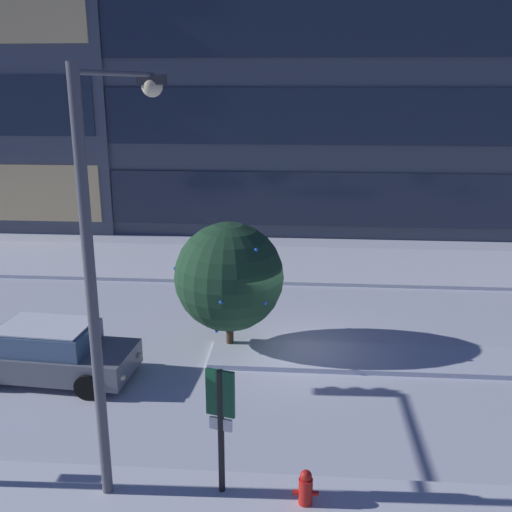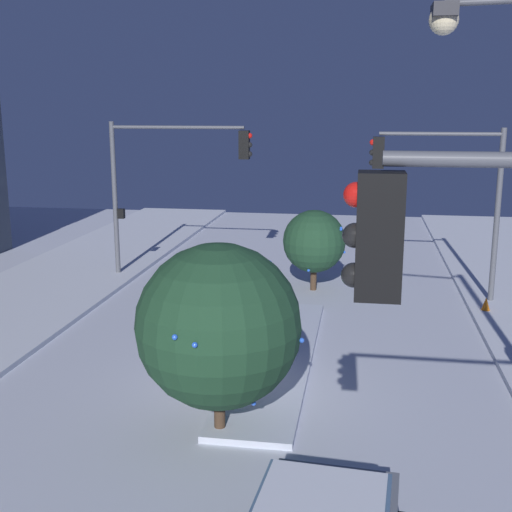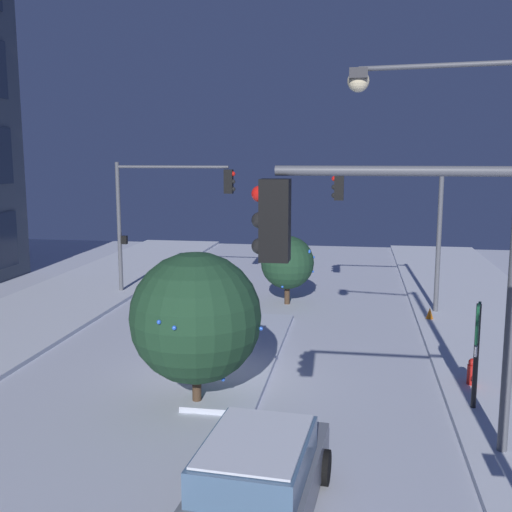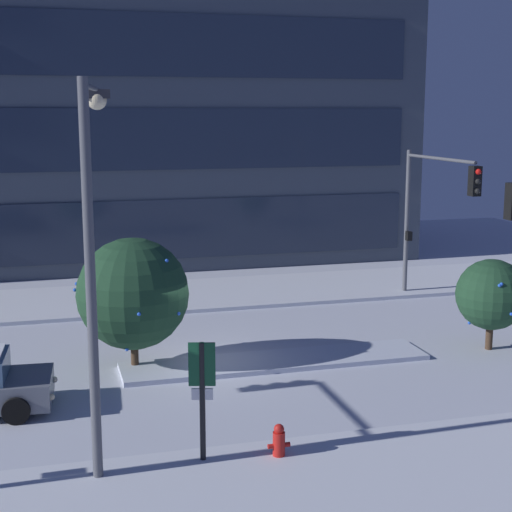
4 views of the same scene
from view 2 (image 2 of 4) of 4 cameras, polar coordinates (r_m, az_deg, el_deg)
name	(u,v)px [view 2 (image 2 of 4)]	position (r m, az deg, el deg)	size (l,w,h in m)	color
ground	(243,398)	(14.86, -1.11, -12.15)	(52.00, 52.00, 0.00)	silver
median_strip	(276,357)	(16.91, 1.77, -8.72)	(9.00, 1.80, 0.14)	silver
traffic_light_corner_far_right	(168,171)	(24.32, -7.60, 7.33)	(0.32, 5.28, 5.77)	#565960
traffic_light_corner_near_right	(444,182)	(21.84, 15.97, 6.18)	(0.32, 4.16, 5.65)	#565960
decorated_tree_median	(314,241)	(22.89, 5.05, 1.27)	(2.18, 2.19, 2.83)	#473323
decorated_tree_left_of_median	(219,326)	(12.54, -3.26, -6.04)	(3.21, 3.22, 3.80)	#473323
construction_cone	(486,306)	(21.60, 19.24, -4.09)	(0.36, 0.36, 0.55)	orange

